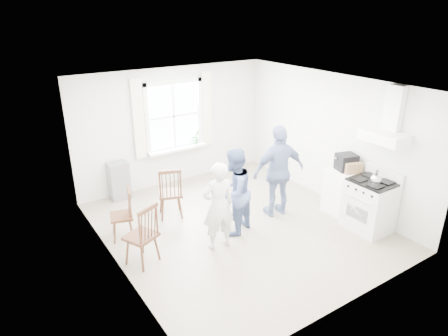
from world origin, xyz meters
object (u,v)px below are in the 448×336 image
Objects in this scene: gas_stove at (369,205)px; person_mid at (234,192)px; windsor_chair_c at (126,208)px; person_left at (218,206)px; low_cabinet at (341,192)px; windsor_chair_b at (170,188)px; windsor_chair_a at (146,229)px; stereo_stack at (346,162)px; person_right at (279,171)px.

person_mid reaches higher than gas_stove.
windsor_chair_c is 0.60× the size of person_left.
person_left is at bearing -44.79° from windsor_chair_c.
windsor_chair_c reaches higher than low_cabinet.
person_mid is (0.71, -1.05, 0.16)m from windsor_chair_b.
low_cabinet is at bearing 84.32° from gas_stove.
windsor_chair_a is 1.68m from person_mid.
windsor_chair_a is 0.96m from windsor_chair_c.
gas_stove is 0.73× the size of person_left.
gas_stove is 2.77m from person_left.
gas_stove reaches higher than low_cabinet.
stereo_stack is 2.28m from person_mid.
person_left is (0.23, -1.30, 0.13)m from windsor_chair_b.
person_mid is (-2.19, 0.55, -0.27)m from stereo_stack.
windsor_chair_a is at bearing 162.62° from gas_stove.
stereo_stack is 0.28× the size of person_left.
windsor_chair_b is 0.66× the size of person_mid.
person_right is (-1.10, 0.64, -0.16)m from stereo_stack.
person_right is (2.72, -0.79, 0.33)m from windsor_chair_c.
gas_stove is 0.70m from low_cabinet.
stereo_stack is 0.46× the size of windsor_chair_c.
person_right is (1.09, 0.09, 0.11)m from person_mid.
person_mid is at bearing 2.37° from windsor_chair_a.
windsor_chair_a is at bearing 172.91° from stereo_stack.
person_right reaches higher than windsor_chair_a.
stereo_stack is at bearing -4.76° from low_cabinet.
low_cabinet is 0.50× the size of person_right.
windsor_chair_b is (0.97, 1.12, -0.00)m from windsor_chair_a.
stereo_stack is (0.10, 0.70, 0.57)m from gas_stove.
person_left is at bearing 173.63° from low_cabinet.
person_mid reaches higher than stereo_stack.
windsor_chair_c is (-3.72, 2.13, 0.08)m from gas_stove.
person_mid is at bearing 165.91° from stereo_stack.
windsor_chair_c is 0.51× the size of person_right.
stereo_stack is 3.34m from windsor_chair_b.
stereo_stack is 1.28m from person_right.
low_cabinet is 0.61m from stereo_stack.
gas_stove is 4.28m from windsor_chair_c.
windsor_chair_b is 2.06m from person_right.
gas_stove is at bearing -95.68° from low_cabinet.
stereo_stack is 0.41× the size of windsor_chair_a.
windsor_chair_a is 0.58× the size of person_right.
person_left is 0.85× the size of person_right.
person_left reaches higher than gas_stove.
person_right reaches higher than gas_stove.
windsor_chair_c is at bearing -37.49° from person_left.
person_right reaches higher than windsor_chair_b.
person_mid is (0.48, 0.25, 0.03)m from person_left.
person_mid is 1.10m from person_right.
windsor_chair_a reaches higher than windsor_chair_c.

